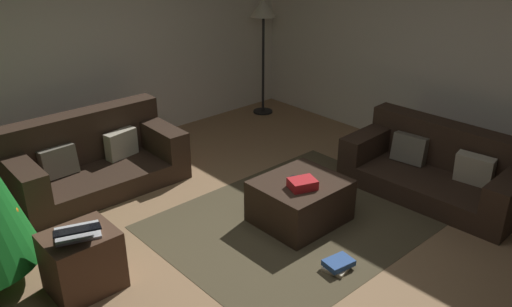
{
  "coord_description": "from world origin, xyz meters",
  "views": [
    {
      "loc": [
        -2.39,
        -2.59,
        2.64
      ],
      "look_at": [
        0.39,
        0.47,
        0.75
      ],
      "focal_mm": 36.58,
      "sensor_mm": 36.0,
      "label": 1
    }
  ],
  "objects_px": {
    "ottoman": "(300,201)",
    "gift_box": "(302,184)",
    "tv_remote": "(298,179)",
    "book_stack": "(338,265)",
    "corner_lamp": "(263,17)",
    "side_table": "(83,261)",
    "couch_right": "(438,169)",
    "couch_left": "(93,160)",
    "laptop": "(78,232)"
  },
  "relations": [
    {
      "from": "ottoman",
      "to": "gift_box",
      "type": "height_order",
      "value": "gift_box"
    },
    {
      "from": "tv_remote",
      "to": "book_stack",
      "type": "height_order",
      "value": "tv_remote"
    },
    {
      "from": "book_stack",
      "to": "corner_lamp",
      "type": "xyz_separation_m",
      "value": [
        2.1,
        3.16,
        1.34
      ]
    },
    {
      "from": "book_stack",
      "to": "tv_remote",
      "type": "bearing_deg",
      "value": 67.78
    },
    {
      "from": "gift_box",
      "to": "side_table",
      "type": "bearing_deg",
      "value": 164.07
    },
    {
      "from": "couch_right",
      "to": "gift_box",
      "type": "xyz_separation_m",
      "value": [
        -1.56,
        0.46,
        0.19
      ]
    },
    {
      "from": "couch_left",
      "to": "ottoman",
      "type": "distance_m",
      "value": 2.26
    },
    {
      "from": "couch_right",
      "to": "side_table",
      "type": "distance_m",
      "value": 3.56
    },
    {
      "from": "ottoman",
      "to": "laptop",
      "type": "distance_m",
      "value": 2.03
    },
    {
      "from": "gift_box",
      "to": "tv_remote",
      "type": "relative_size",
      "value": 1.46
    },
    {
      "from": "couch_right",
      "to": "ottoman",
      "type": "relative_size",
      "value": 2.29
    },
    {
      "from": "gift_box",
      "to": "tv_remote",
      "type": "bearing_deg",
      "value": 57.84
    },
    {
      "from": "ottoman",
      "to": "gift_box",
      "type": "bearing_deg",
      "value": -130.64
    },
    {
      "from": "couch_right",
      "to": "gift_box",
      "type": "distance_m",
      "value": 1.64
    },
    {
      "from": "couch_right",
      "to": "book_stack",
      "type": "relative_size",
      "value": 6.98
    },
    {
      "from": "couch_right",
      "to": "laptop",
      "type": "relative_size",
      "value": 3.73
    },
    {
      "from": "laptop",
      "to": "corner_lamp",
      "type": "xyz_separation_m",
      "value": [
        3.75,
        2.05,
        0.84
      ]
    },
    {
      "from": "couch_right",
      "to": "ottoman",
      "type": "height_order",
      "value": "couch_right"
    },
    {
      "from": "ottoman",
      "to": "corner_lamp",
      "type": "bearing_deg",
      "value": 53.76
    },
    {
      "from": "ottoman",
      "to": "laptop",
      "type": "height_order",
      "value": "laptop"
    },
    {
      "from": "couch_right",
      "to": "book_stack",
      "type": "height_order",
      "value": "couch_right"
    },
    {
      "from": "couch_left",
      "to": "tv_remote",
      "type": "bearing_deg",
      "value": 120.72
    },
    {
      "from": "corner_lamp",
      "to": "gift_box",
      "type": "bearing_deg",
      "value": -126.42
    },
    {
      "from": "couch_left",
      "to": "ottoman",
      "type": "bearing_deg",
      "value": 120.43
    },
    {
      "from": "ottoman",
      "to": "corner_lamp",
      "type": "relative_size",
      "value": 0.49
    },
    {
      "from": "couch_left",
      "to": "tv_remote",
      "type": "relative_size",
      "value": 11.03
    },
    {
      "from": "ottoman",
      "to": "book_stack",
      "type": "height_order",
      "value": "ottoman"
    },
    {
      "from": "couch_left",
      "to": "side_table",
      "type": "bearing_deg",
      "value": 62.46
    },
    {
      "from": "ottoman",
      "to": "side_table",
      "type": "distance_m",
      "value": 2.0
    },
    {
      "from": "ottoman",
      "to": "book_stack",
      "type": "relative_size",
      "value": 3.04
    },
    {
      "from": "book_stack",
      "to": "corner_lamp",
      "type": "distance_m",
      "value": 4.02
    },
    {
      "from": "couch_left",
      "to": "book_stack",
      "type": "distance_m",
      "value": 2.83
    },
    {
      "from": "laptop",
      "to": "book_stack",
      "type": "bearing_deg",
      "value": -33.84
    },
    {
      "from": "ottoman",
      "to": "side_table",
      "type": "xyz_separation_m",
      "value": [
        -1.95,
        0.43,
        0.04
      ]
    },
    {
      "from": "couch_left",
      "to": "side_table",
      "type": "height_order",
      "value": "couch_left"
    },
    {
      "from": "gift_box",
      "to": "side_table",
      "type": "relative_size",
      "value": 0.45
    },
    {
      "from": "couch_left",
      "to": "couch_right",
      "type": "xyz_separation_m",
      "value": [
        2.57,
        -2.54,
        -0.03
      ]
    },
    {
      "from": "side_table",
      "to": "book_stack",
      "type": "xyz_separation_m",
      "value": [
        1.63,
        -1.17,
        -0.2
      ]
    },
    {
      "from": "book_stack",
      "to": "side_table",
      "type": "bearing_deg",
      "value": 144.46
    },
    {
      "from": "ottoman",
      "to": "side_table",
      "type": "bearing_deg",
      "value": 167.51
    },
    {
      "from": "ottoman",
      "to": "tv_remote",
      "type": "relative_size",
      "value": 4.95
    },
    {
      "from": "couch_left",
      "to": "ottoman",
      "type": "xyz_separation_m",
      "value": [
        1.1,
        -1.97,
        -0.08
      ]
    },
    {
      "from": "couch_left",
      "to": "couch_right",
      "type": "distance_m",
      "value": 3.61
    },
    {
      "from": "couch_left",
      "to": "gift_box",
      "type": "bearing_deg",
      "value": 117.36
    },
    {
      "from": "tv_remote",
      "to": "couch_left",
      "type": "bearing_deg",
      "value": 112.59
    },
    {
      "from": "tv_remote",
      "to": "laptop",
      "type": "distance_m",
      "value": 2.0
    },
    {
      "from": "gift_box",
      "to": "tv_remote",
      "type": "distance_m",
      "value": 0.16
    },
    {
      "from": "tv_remote",
      "to": "corner_lamp",
      "type": "height_order",
      "value": "corner_lamp"
    },
    {
      "from": "couch_left",
      "to": "gift_box",
      "type": "distance_m",
      "value": 2.31
    },
    {
      "from": "side_table",
      "to": "book_stack",
      "type": "distance_m",
      "value": 2.02
    }
  ]
}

